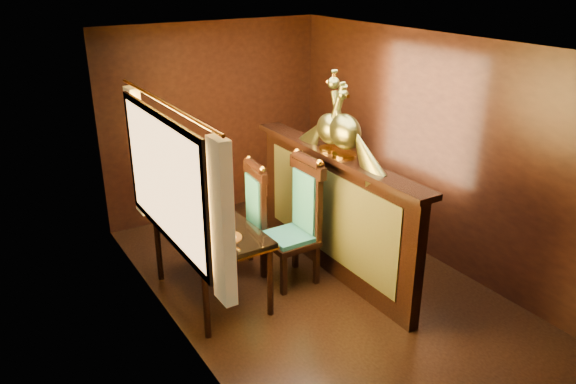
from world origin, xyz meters
name	(u,v)px	position (x,y,z in m)	size (l,w,h in m)	color
ground	(323,291)	(0.00, 0.00, 0.00)	(5.00, 5.00, 0.00)	black
room_shell	(318,146)	(-0.09, 0.02, 1.58)	(3.04, 5.04, 2.52)	black
partition	(333,211)	(0.32, 0.30, 0.71)	(0.26, 2.70, 1.36)	black
dining_table	(209,234)	(-1.01, 0.52, 0.71)	(0.82, 1.33, 0.98)	black
chair_left	(300,216)	(-0.05, 0.37, 0.72)	(0.50, 0.55, 1.39)	black
chair_right	(250,215)	(-0.41, 0.80, 0.65)	(0.49, 0.51, 1.25)	black
peacock_left	(346,116)	(0.33, 0.15, 1.78)	(0.26, 0.71, 0.84)	#194B39
peacock_right	(331,116)	(0.33, 0.39, 1.73)	(0.23, 0.63, 0.74)	#194B39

